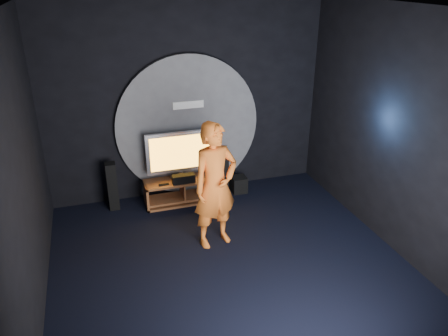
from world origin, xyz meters
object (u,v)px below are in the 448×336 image
Objects in this scene: tv at (180,153)px; subwoofer at (239,184)px; media_console at (183,192)px; tower_speaker_left at (112,186)px; player at (215,186)px; tower_speaker_right at (223,174)px.

subwoofer is at bearing 0.41° from tv.
media_console is 1.25m from tower_speaker_left.
media_console is 1.63m from player.
media_console is 0.74m from tv.
player is (-0.57, -1.46, 0.54)m from tower_speaker_right.
player is (0.21, -1.48, 0.05)m from tv.
tower_speaker_left is 2.34m from subwoofer.
tower_speaker_right is 0.45× the size of player.
player is at bearing -47.54° from tower_speaker_left.
tower_speaker_left is 0.45× the size of player.
player reaches higher than tower_speaker_left.
subwoofer is at bearing -1.48° from tower_speaker_left.
tower_speaker_right is at bearing 54.37° from player.
tower_speaker_left is (-1.22, 0.14, 0.24)m from media_console.
player is (1.42, -1.55, 0.54)m from tower_speaker_left.
media_console is 1.55× the size of tower_speaker_left.
subwoofer is at bearing 5.16° from tower_speaker_right.
media_console is 1.13× the size of tv.
player is (0.20, -1.42, 0.79)m from media_console.
tower_speaker_right is at bearing -1.59° from tv.
tv is 1.36m from subwoofer.
tower_speaker_right is at bearing -174.84° from subwoofer.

